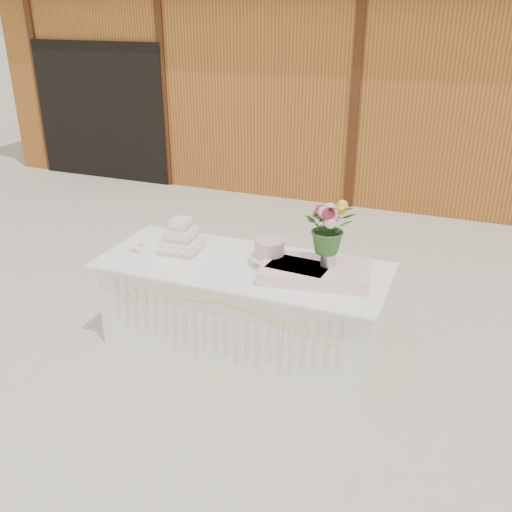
{
  "coord_description": "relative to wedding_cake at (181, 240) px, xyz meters",
  "views": [
    {
      "loc": [
        1.67,
        -3.93,
        2.74
      ],
      "look_at": [
        0.0,
        0.3,
        0.72
      ],
      "focal_mm": 40.0,
      "sensor_mm": 36.0,
      "label": 1
    }
  ],
  "objects": [
    {
      "name": "satin_runner",
      "position": [
        1.23,
        -0.09,
        -0.05
      ],
      "size": [
        0.91,
        0.62,
        0.11
      ],
      "primitive_type": "cube",
      "rotation": [
        0.0,
        0.0,
        0.16
      ],
      "color": "#FED1CD",
      "rests_on": "cake_table"
    },
    {
      "name": "flower_vase",
      "position": [
        1.32,
        -0.06,
        0.09
      ],
      "size": [
        0.12,
        0.12,
        0.16
      ],
      "primitive_type": "cylinder",
      "color": "#BBBAC0",
      "rests_on": "satin_runner"
    },
    {
      "name": "pink_cake_stand",
      "position": [
        0.81,
        -0.01,
        0.03
      ],
      "size": [
        0.31,
        0.31,
        0.23
      ],
      "color": "white",
      "rests_on": "cake_table"
    },
    {
      "name": "barn",
      "position": [
        0.59,
        5.93,
        0.81
      ],
      "size": [
        12.6,
        4.6,
        3.3
      ],
      "color": "#AB6124",
      "rests_on": "ground"
    },
    {
      "name": "wedding_cake",
      "position": [
        0.0,
        0.0,
        0.0
      ],
      "size": [
        0.34,
        0.34,
        0.29
      ],
      "rotation": [
        0.0,
        0.0,
        0.04
      ],
      "color": "white",
      "rests_on": "cake_table"
    },
    {
      "name": "bouquet",
      "position": [
        1.32,
        -0.06,
        0.38
      ],
      "size": [
        0.46,
        0.42,
        0.42
      ],
      "primitive_type": "imported",
      "rotation": [
        0.0,
        0.0,
        0.3
      ],
      "color": "#2F5A24",
      "rests_on": "flower_vase"
    },
    {
      "name": "cake_table",
      "position": [
        0.6,
        -0.07,
        -0.48
      ],
      "size": [
        2.4,
        1.0,
        0.77
      ],
      "color": "white",
      "rests_on": "ground"
    },
    {
      "name": "ground",
      "position": [
        0.6,
        -0.07,
        -0.87
      ],
      "size": [
        80.0,
        80.0,
        0.0
      ],
      "primitive_type": "plane",
      "color": "beige",
      "rests_on": "ground"
    },
    {
      "name": "loose_flowers",
      "position": [
        -0.37,
        -0.06,
        -0.09
      ],
      "size": [
        0.19,
        0.32,
        0.02
      ],
      "primitive_type": null,
      "rotation": [
        0.0,
        0.0,
        0.24
      ],
      "color": "pink",
      "rests_on": "cake_table"
    }
  ]
}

